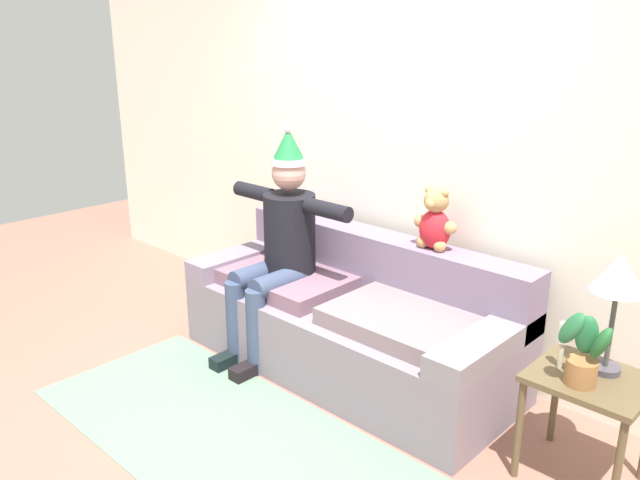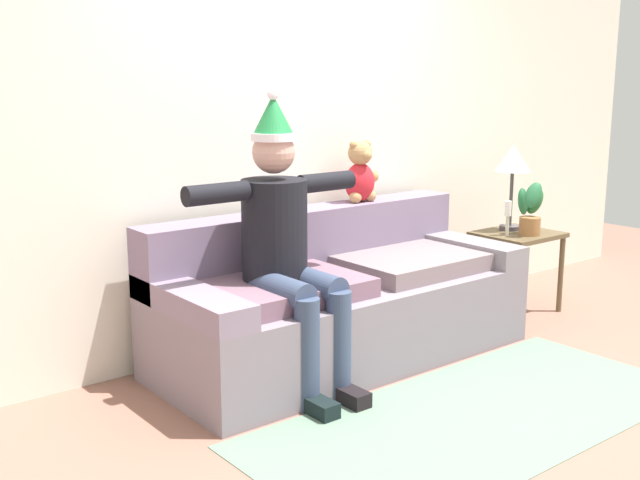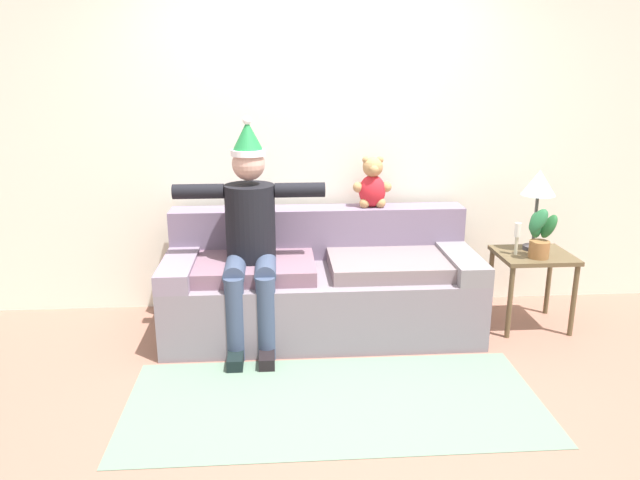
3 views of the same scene
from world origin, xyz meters
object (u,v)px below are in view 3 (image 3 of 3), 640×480
(table_lamp, at_px, (539,187))
(couch, at_px, (321,284))
(candle_tall, at_px, (517,234))
(person_seated, at_px, (250,231))
(potted_plant, at_px, (540,235))
(side_table, at_px, (533,265))
(teddy_bear, at_px, (372,184))

(table_lamp, bearing_deg, couch, -179.30)
(candle_tall, bearing_deg, table_lamp, 33.34)
(person_seated, distance_m, potted_plant, 2.00)
(person_seated, relative_size, side_table, 2.77)
(teddy_bear, bearing_deg, side_table, -17.38)
(couch, distance_m, side_table, 1.54)
(person_seated, height_order, side_table, person_seated)
(teddy_bear, xyz_separation_m, potted_plant, (1.11, -0.45, -0.28))
(teddy_bear, height_order, candle_tall, teddy_bear)
(side_table, distance_m, candle_tall, 0.28)
(person_seated, bearing_deg, couch, 18.47)
(side_table, xyz_separation_m, table_lamp, (0.03, 0.09, 0.56))
(person_seated, xyz_separation_m, potted_plant, (2.00, -0.01, -0.06))
(couch, xyz_separation_m, candle_tall, (1.38, -0.09, 0.37))
(couch, distance_m, teddy_bear, 0.83)
(couch, bearing_deg, potted_plant, -6.47)
(side_table, relative_size, candle_tall, 2.39)
(couch, bearing_deg, side_table, -2.75)
(couch, relative_size, side_table, 3.93)
(side_table, distance_m, potted_plant, 0.27)
(potted_plant, height_order, candle_tall, potted_plant)
(teddy_bear, distance_m, side_table, 1.30)
(couch, distance_m, person_seated, 0.68)
(table_lamp, height_order, potted_plant, table_lamp)
(potted_plant, bearing_deg, couch, 173.53)
(teddy_bear, distance_m, table_lamp, 1.18)
(person_seated, distance_m, candle_tall, 1.88)
(table_lamp, distance_m, candle_tall, 0.38)
(couch, height_order, potted_plant, potted_plant)
(teddy_bear, relative_size, potted_plant, 0.99)
(side_table, bearing_deg, candle_tall, -172.17)
(side_table, height_order, table_lamp, table_lamp)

